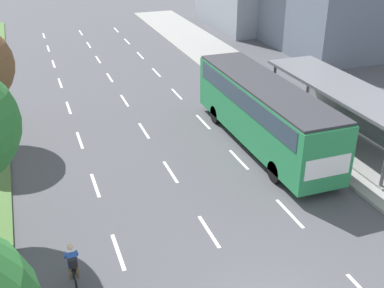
% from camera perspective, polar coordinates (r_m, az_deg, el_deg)
% --- Properties ---
extents(sidewalk_right, '(4.50, 52.00, 0.15)m').
position_cam_1_polar(sidewalk_right, '(33.87, 7.36, 7.40)').
color(sidewalk_right, gray).
rests_on(sidewalk_right, ground).
extents(lane_divider_left, '(0.14, 45.60, 0.01)m').
position_cam_1_polar(lane_divider_left, '(28.04, -13.97, 2.50)').
color(lane_divider_left, white).
rests_on(lane_divider_left, ground).
extents(lane_divider_center, '(0.14, 45.60, 0.01)m').
position_cam_1_polar(lane_divider_center, '(28.52, -7.01, 3.53)').
color(lane_divider_center, white).
rests_on(lane_divider_center, ground).
extents(lane_divider_right, '(0.14, 45.60, 0.01)m').
position_cam_1_polar(lane_divider_right, '(29.41, -0.36, 4.46)').
color(lane_divider_right, white).
rests_on(lane_divider_right, ground).
extents(bus_shelter, '(2.90, 10.63, 2.86)m').
position_cam_1_polar(bus_shelter, '(25.72, 17.90, 4.26)').
color(bus_shelter, gray).
rests_on(bus_shelter, sidewalk_right).
extents(bus, '(2.54, 11.29, 3.37)m').
position_cam_1_polar(bus, '(24.07, 8.54, 4.30)').
color(bus, '#28844C').
rests_on(bus, ground).
extents(cyclist, '(0.46, 1.82, 1.71)m').
position_cam_1_polar(cyclist, '(16.00, -14.00, -14.37)').
color(cyclist, black).
rests_on(cyclist, ground).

